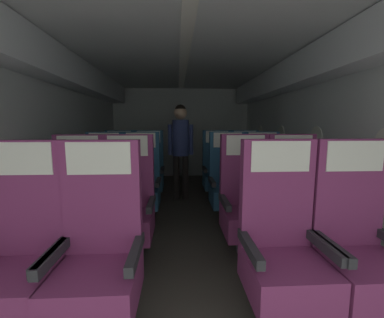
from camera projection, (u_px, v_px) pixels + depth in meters
name	position (u px, v px, depth m)	size (l,w,h in m)	color
ground	(186.00, 227.00, 3.20)	(3.59, 6.82, 0.02)	#3D3833
fuselage_shell	(185.00, 101.00, 3.25)	(3.47, 6.47, 2.23)	silver
seat_a_left_window	(19.00, 258.00, 1.50)	(0.51, 0.50, 1.20)	#38383D
seat_a_left_aisle	(99.00, 256.00, 1.52)	(0.51, 0.50, 1.20)	#38383D
seat_a_right_aisle	(357.00, 248.00, 1.62)	(0.51, 0.50, 1.20)	#38383D
seat_a_right_window	(282.00, 249.00, 1.61)	(0.51, 0.50, 1.20)	#38383D
seat_b_left_window	(78.00, 208.00, 2.40)	(0.51, 0.50, 1.20)	#38383D
seat_b_left_aisle	(128.00, 207.00, 2.42)	(0.51, 0.50, 1.20)	#38383D
seat_b_right_aisle	(294.00, 204.00, 2.50)	(0.51, 0.50, 1.20)	#38383D
seat_b_right_window	(246.00, 205.00, 2.49)	(0.51, 0.50, 1.20)	#38383D
seat_c_left_window	(104.00, 186.00, 3.28)	(0.51, 0.50, 1.20)	#38383D
seat_c_left_aisle	(141.00, 185.00, 3.32)	(0.51, 0.50, 1.20)	#38383D
seat_c_right_aisle	(263.00, 183.00, 3.40)	(0.51, 0.50, 1.20)	#38383D
seat_c_right_window	(228.00, 184.00, 3.36)	(0.51, 0.50, 1.20)	#38383D
seat_d_left_window	(120.00, 172.00, 4.17)	(0.51, 0.50, 1.20)	#38383D
seat_d_left_aisle	(149.00, 172.00, 4.20)	(0.51, 0.50, 1.20)	#38383D
seat_d_right_aisle	(245.00, 171.00, 4.29)	(0.51, 0.50, 1.20)	#38383D
seat_d_right_window	(217.00, 171.00, 4.27)	(0.51, 0.50, 1.20)	#38383D
flight_attendant	(181.00, 142.00, 4.24)	(0.43, 0.28, 1.63)	black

